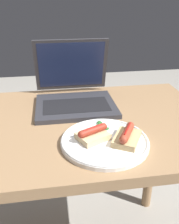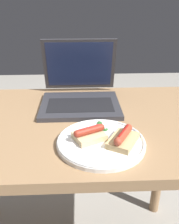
{
  "view_description": "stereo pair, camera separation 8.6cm",
  "coord_description": "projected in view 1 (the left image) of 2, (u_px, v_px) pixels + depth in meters",
  "views": [
    {
      "loc": [
        -0.05,
        -0.82,
        1.2
      ],
      "look_at": [
        0.07,
        -0.06,
        0.82
      ],
      "focal_mm": 40.0,
      "sensor_mm": 36.0,
      "label": 1
    },
    {
      "loc": [
        0.04,
        -0.83,
        1.2
      ],
      "look_at": [
        0.07,
        -0.06,
        0.82
      ],
      "focal_mm": 40.0,
      "sensor_mm": 36.0,
      "label": 2
    }
  ],
  "objects": [
    {
      "name": "desk",
      "position": [
        69.0,
        146.0,
        0.97
      ],
      "size": [
        1.1,
        0.68,
        0.76
      ],
      "color": "#93704C",
      "rests_on": "ground_plane"
    },
    {
      "name": "plate",
      "position": [
        105.0,
        141.0,
        0.78
      ],
      "size": [
        0.28,
        0.28,
        0.02
      ],
      "color": "white",
      "rests_on": "desk"
    },
    {
      "name": "laptop",
      "position": [
        74.0,
        93.0,
        1.05
      ],
      "size": [
        0.32,
        0.32,
        0.26
      ],
      "color": "#2D2D33",
      "rests_on": "desk"
    },
    {
      "name": "sausage_toast_middle",
      "position": [
        127.0,
        136.0,
        0.77
      ],
      "size": [
        0.12,
        0.13,
        0.05
      ],
      "rotation": [
        0.0,
        0.0,
        4.19
      ],
      "color": "tan",
      "rests_on": "plate"
    },
    {
      "name": "sausage_toast_left",
      "position": [
        93.0,
        134.0,
        0.78
      ],
      "size": [
        0.12,
        0.11,
        0.04
      ],
      "rotation": [
        0.0,
        0.0,
        0.45
      ],
      "color": "#D6B784",
      "rests_on": "plate"
    },
    {
      "name": "salad_pile",
      "position": [
        100.0,
        127.0,
        0.85
      ],
      "size": [
        0.06,
        0.07,
        0.01
      ],
      "color": "#2D662D",
      "rests_on": "plate"
    }
  ]
}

